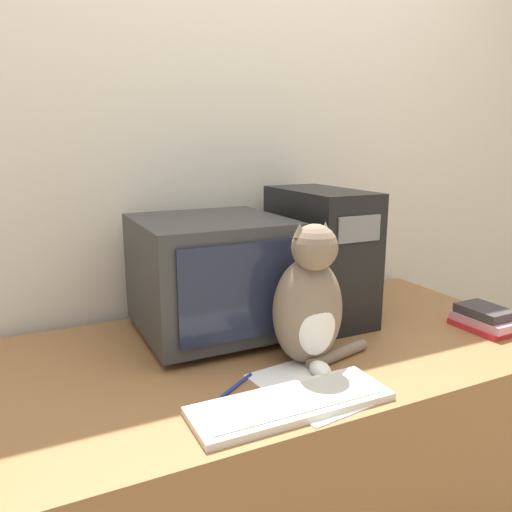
# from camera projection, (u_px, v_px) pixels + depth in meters

# --- Properties ---
(wall_back) EXTENTS (7.00, 0.05, 2.50)m
(wall_back) POSITION_uv_depth(u_px,v_px,m) (220.00, 173.00, 1.83)
(wall_back) COLOR beige
(wall_back) RESTS_ON ground_plane
(desk) EXTENTS (1.66, 0.87, 0.76)m
(desk) POSITION_uv_depth(u_px,v_px,m) (282.00, 456.00, 1.59)
(desk) COLOR olive
(desk) RESTS_ON ground_plane
(crt_monitor) EXTENTS (0.44, 0.45, 0.37)m
(crt_monitor) POSITION_uv_depth(u_px,v_px,m) (211.00, 275.00, 1.55)
(crt_monitor) COLOR #333333
(crt_monitor) RESTS_ON desk
(computer_tower) EXTENTS (0.22, 0.43, 0.44)m
(computer_tower) POSITION_uv_depth(u_px,v_px,m) (319.00, 254.00, 1.71)
(computer_tower) COLOR black
(computer_tower) RESTS_ON desk
(keyboard) EXTENTS (0.48, 0.16, 0.02)m
(keyboard) POSITION_uv_depth(u_px,v_px,m) (291.00, 403.00, 1.15)
(keyboard) COLOR silver
(keyboard) RESTS_ON desk
(cat) EXTENTS (0.30, 0.22, 0.40)m
(cat) POSITION_uv_depth(u_px,v_px,m) (310.00, 304.00, 1.34)
(cat) COLOR #7A6651
(cat) RESTS_ON desk
(book_stack) EXTENTS (0.15, 0.19, 0.07)m
(book_stack) POSITION_uv_depth(u_px,v_px,m) (485.00, 319.00, 1.63)
(book_stack) COLOR red
(book_stack) RESTS_ON desk
(pen) EXTENTS (0.13, 0.10, 0.01)m
(pen) POSITION_uv_depth(u_px,v_px,m) (235.00, 387.00, 1.24)
(pen) COLOR navy
(pen) RESTS_ON desk
(paper_sheet) EXTENTS (0.25, 0.32, 0.00)m
(paper_sheet) POSITION_uv_depth(u_px,v_px,m) (310.00, 388.00, 1.24)
(paper_sheet) COLOR white
(paper_sheet) RESTS_ON desk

